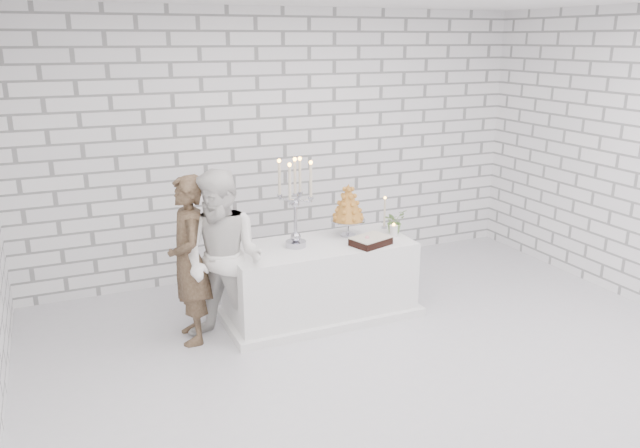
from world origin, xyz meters
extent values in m
cube|color=silver|center=(0.00, 0.00, 0.00)|extent=(6.00, 5.00, 0.01)
cube|color=white|center=(0.00, 2.50, 1.50)|extent=(6.00, 0.01, 3.00)
cube|color=white|center=(-0.17, 1.11, 0.38)|extent=(1.80, 0.80, 0.75)
imported|color=#38281A|center=(-1.45, 1.10, 0.77)|extent=(0.40, 0.58, 1.54)
imported|color=white|center=(-1.18, 0.93, 0.80)|extent=(0.98, 0.97, 1.59)
cube|color=black|center=(0.27, 0.88, 0.79)|extent=(0.42, 0.36, 0.08)
cylinder|color=white|center=(0.60, 1.02, 0.81)|extent=(0.08, 0.08, 0.12)
cylinder|color=beige|center=(0.66, 1.31, 0.91)|extent=(0.06, 0.06, 0.32)
imported|color=#3F682F|center=(0.67, 1.13, 0.87)|extent=(0.27, 0.25, 0.24)
camera|label=1|loc=(-2.46, -4.10, 2.66)|focal=34.66mm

